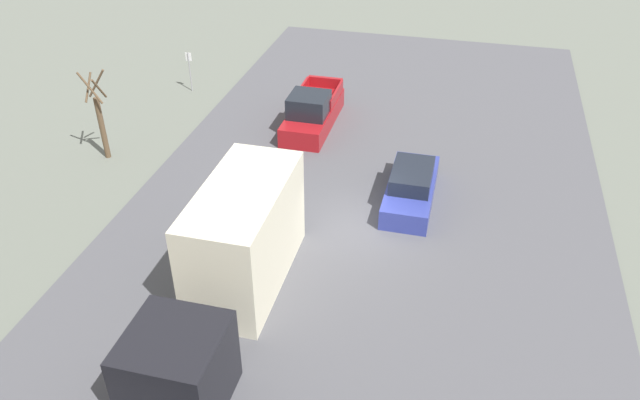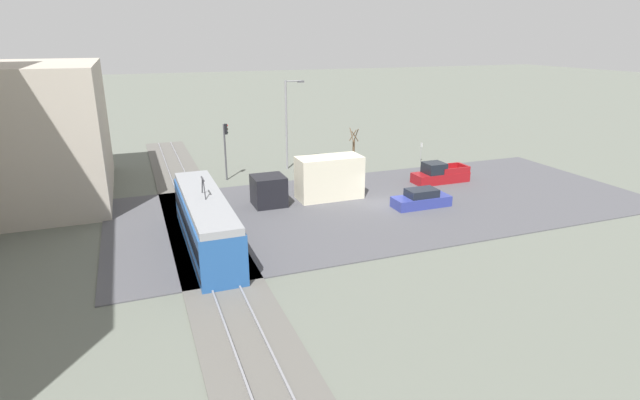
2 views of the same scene
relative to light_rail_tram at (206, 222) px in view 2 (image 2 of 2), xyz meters
name	(u,v)px [view 2 (image 2 of 2)]	position (x,y,z in m)	size (l,w,h in m)	color
ground_plane	(387,204)	(3.50, -14.82, -1.71)	(320.00, 320.00, 0.00)	#60665B
road_surface	(387,204)	(3.50, -14.82, -1.67)	(18.14, 42.49, 0.08)	#4C4C51
rail_bed	(200,228)	(3.50, 0.00, -1.66)	(62.57, 4.40, 0.22)	#5B5954
light_rail_tram	(206,222)	(0.00, 0.00, 0.00)	(12.51, 2.56, 4.49)	#235193
box_truck	(315,181)	(6.49, -9.74, -0.02)	(2.46, 9.04, 3.48)	black
pickup_truck	(439,175)	(7.22, -22.14, -0.92)	(1.90, 5.21, 1.88)	maroon
sedan_car_0	(421,199)	(1.87, -16.91, -1.04)	(1.77, 4.58, 1.43)	navy
traffic_light_pole	(226,144)	(15.20, -4.22, 1.70)	(0.28, 0.47, 5.25)	#47474C
street_tree	(354,150)	(15.25, -17.19, 0.12)	(0.97, 0.80, 4.03)	brown
street_lamp_near_crossing	(288,119)	(17.11, -10.86, 3.32)	(0.36, 1.95, 8.79)	gray
no_parking_sign	(421,150)	(14.60, -24.75, -0.41)	(0.32, 0.08, 2.11)	gray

